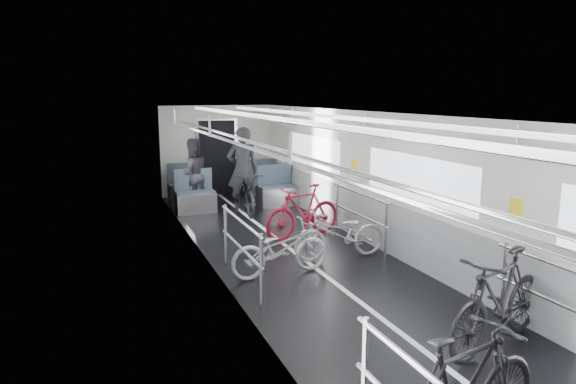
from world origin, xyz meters
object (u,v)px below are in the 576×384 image
bike_right_mid (340,234)px  bike_right_far (303,212)px  bike_aisle (245,193)px  person_seated (192,174)px  bike_left_far (280,249)px  person_standing (243,170)px  bike_right_near (499,300)px

bike_right_mid → bike_right_far: bearing=-175.4°
bike_right_mid → bike_aisle: size_ratio=0.90×
person_seated → bike_right_far: bearing=105.5°
bike_left_far → person_seated: person_seated is taller
person_standing → person_seated: 1.25m
bike_left_far → bike_right_mid: size_ratio=0.97×
bike_right_far → person_standing: bearing=176.2°
bike_aisle → person_standing: (-0.00, 0.10, 0.51)m
person_standing → bike_left_far: bearing=89.7°
bike_right_near → bike_aisle: 7.18m
bike_right_mid → bike_left_far: bearing=-71.4°
person_seated → person_standing: bearing=136.5°
bike_right_near → person_standing: 7.29m
bike_left_far → person_seated: bearing=-0.2°
bike_right_mid → bike_right_far: bike_right_far is taller
bike_right_near → bike_right_far: bearing=165.5°
bike_right_far → bike_aisle: bike_right_far is taller
person_standing → person_seated: size_ratio=1.17×
bike_right_near → bike_aisle: size_ratio=1.00×
bike_right_far → bike_aisle: (-0.45, 2.40, -0.03)m
bike_aisle → person_seated: person_seated is taller
bike_right_near → bike_right_far: 4.75m
bike_right_far → bike_aisle: bearing=176.5°
bike_right_near → bike_aisle: (-0.72, 7.14, -0.07)m
bike_aisle → bike_left_far: bearing=-96.5°
bike_right_near → person_standing: bearing=167.9°
bike_left_far → bike_right_near: 3.28m
person_standing → person_seated: person_standing is taller
bike_right_mid → person_standing: (-0.53, 3.90, 0.56)m
bike_right_near → person_seated: size_ratio=1.07×
bike_right_mid → bike_aisle: 3.84m
bike_left_far → bike_aisle: bearing=-13.4°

